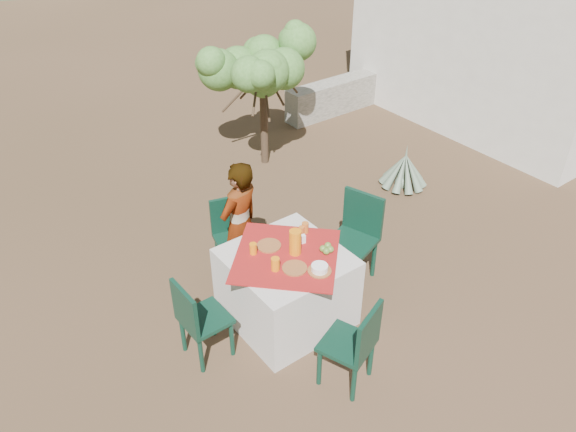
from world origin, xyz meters
The scene contains 22 objects.
ground centered at (0.00, 0.00, 0.00)m, with size 160.00×160.00×0.00m, color #3C2D1B.
table centered at (-0.37, -0.06, 0.38)m, with size 1.30×1.30×0.76m.
chair_far centered at (-0.37, 0.90, 0.47)m, with size 0.48×0.48×0.84m.
chair_near centered at (-0.40, -1.04, 0.48)m, with size 0.52×0.52×0.87m.
chair_left centered at (-1.29, 0.00, 0.47)m, with size 0.40×0.40×0.85m.
chair_right centered at (0.59, 0.03, 0.54)m, with size 0.56×0.56×0.96m.
person centered at (-0.41, 0.67, 0.70)m, with size 0.51×0.34×1.40m, color #8C6651.
shrub_tree centered at (1.32, 2.71, 1.32)m, with size 1.42×1.39×1.67m.
agave centered at (2.37, 1.00, 0.23)m, with size 0.63×0.64×0.67m.
guesthouse centered at (5.60, 1.80, 1.50)m, with size 3.20×4.20×3.00m, color silver.
stone_wall centered at (3.60, 3.40, 0.28)m, with size 2.60×0.35×0.55m, color gray.
plate_far centered at (-0.42, 0.15, 0.77)m, with size 0.23×0.23×0.01m, color brown.
plate_near centered at (-0.43, -0.25, 0.77)m, with size 0.23×0.23×0.01m, color brown.
glass_far centered at (-0.60, 0.15, 0.82)m, with size 0.07×0.07×0.11m, color orange.
glass_near centered at (-0.57, -0.16, 0.82)m, with size 0.08×0.08×0.12m, color orange.
juice_pitcher centered at (-0.29, -0.08, 0.89)m, with size 0.11×0.11×0.25m, color orange.
bowl_plate centered at (-0.28, -0.41, 0.77)m, with size 0.21×0.21×0.01m, color brown.
white_bowl centered at (-0.28, -0.41, 0.80)m, with size 0.15×0.15×0.05m, color white.
jar_left centered at (-0.06, 0.12, 0.81)m, with size 0.06×0.06×0.09m, color #C66523.
jar_right centered at (-0.01, 0.12, 0.82)m, with size 0.07×0.07×0.11m, color #C66523.
napkin_holder centered at (-0.14, 0.01, 0.80)m, with size 0.07×0.04×0.09m, color white.
fruit_cluster centered at (-0.04, -0.23, 0.79)m, with size 0.13×0.12×0.07m.
Camera 1 is at (-2.77, -3.27, 3.93)m, focal length 35.00 mm.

